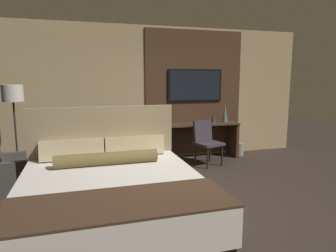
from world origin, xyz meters
name	(u,v)px	position (x,y,z in m)	size (l,w,h in m)	color
ground_plane	(187,206)	(0.00, 0.00, 0.00)	(16.00, 16.00, 0.00)	#332823
wall_back_tv_panel	(152,94)	(0.14, 2.59, 1.40)	(7.20, 0.09, 2.80)	tan
bed	(112,196)	(-1.03, -0.23, 0.35)	(2.09, 2.28, 1.32)	#33281E
desk	(198,134)	(1.10, 2.31, 0.52)	(1.70, 0.53, 0.77)	#422D1E
tv	(195,85)	(1.10, 2.52, 1.57)	(1.24, 0.04, 0.69)	black
desk_chair	(206,139)	(1.06, 1.80, 0.53)	(0.59, 0.59, 0.89)	#38333D
armchair_by_window	(14,174)	(-2.36, 1.29, 0.26)	(0.80, 0.81, 0.77)	#47423D
floor_lamp	(13,101)	(-2.41, 1.96, 1.35)	(0.34, 0.34, 1.62)	#282623
vase_tall	(225,113)	(1.71, 2.28, 0.97)	(0.13, 0.13, 0.40)	#4C706B
vase_short	(213,118)	(1.46, 2.32, 0.87)	(0.11, 0.11, 0.19)	#333338
waste_bin	(239,149)	(2.07, 2.25, 0.14)	(0.22, 0.22, 0.28)	gray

